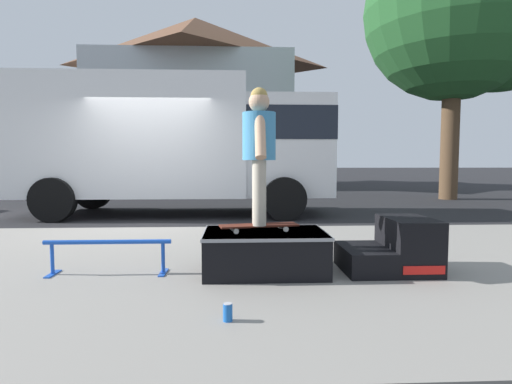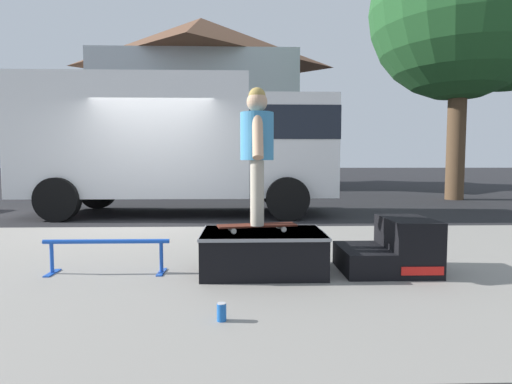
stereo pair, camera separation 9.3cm
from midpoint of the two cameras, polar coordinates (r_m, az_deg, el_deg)
ground_plane at (r=7.76m, az=-15.16°, el=-4.97°), size 140.00×140.00×0.00m
sidewalk_slab at (r=4.94m, az=-23.38°, el=-9.74°), size 50.00×5.00×0.12m
skate_box at (r=4.16m, az=1.58°, el=-8.05°), size 1.21×0.82×0.41m
kicker_ramp at (r=4.43m, az=18.99°, el=-7.47°), size 0.90×0.73×0.54m
grind_rail at (r=4.35m, az=-19.32°, el=-7.37°), size 1.23×0.28×0.34m
skateboard at (r=4.12m, az=0.79°, el=-4.66°), size 0.80×0.34×0.07m
skater_kid at (r=4.07m, az=0.80°, el=6.55°), size 0.33×0.69×1.34m
soda_can at (r=2.99m, az=-3.84°, el=-16.17°), size 0.07×0.07×0.13m
box_truck at (r=9.76m, az=-9.87°, el=6.99°), size 6.91×2.63×3.05m
street_tree_main at (r=15.53m, az=27.65°, el=20.75°), size 6.11×5.55×8.70m
house_behind at (r=21.62m, az=-7.38°, el=12.24°), size 9.54×8.23×8.40m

